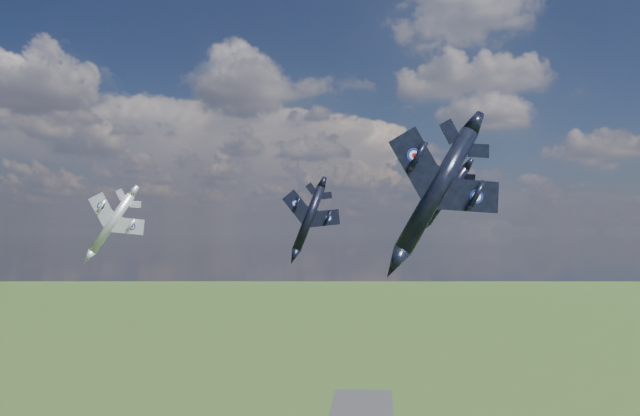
# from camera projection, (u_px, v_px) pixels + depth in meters

# --- Properties ---
(jet_lead_navy) EXTENTS (13.90, 15.64, 5.96)m
(jet_lead_navy) POSITION_uv_depth(u_px,v_px,m) (309.00, 218.00, 85.45)
(jet_lead_navy) COLOR black
(jet_right_navy) EXTENTS (16.31, 19.41, 9.13)m
(jet_right_navy) POSITION_uv_depth(u_px,v_px,m) (437.00, 190.00, 53.50)
(jet_right_navy) COLOR black
(jet_high_navy) EXTENTS (14.01, 16.57, 8.35)m
(jet_high_navy) POSITION_uv_depth(u_px,v_px,m) (446.00, 196.00, 95.10)
(jet_high_navy) COLOR black
(jet_left_silver) EXTENTS (10.75, 13.69, 7.05)m
(jet_left_silver) POSITION_uv_depth(u_px,v_px,m) (112.00, 223.00, 83.00)
(jet_left_silver) COLOR #B2B6BD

